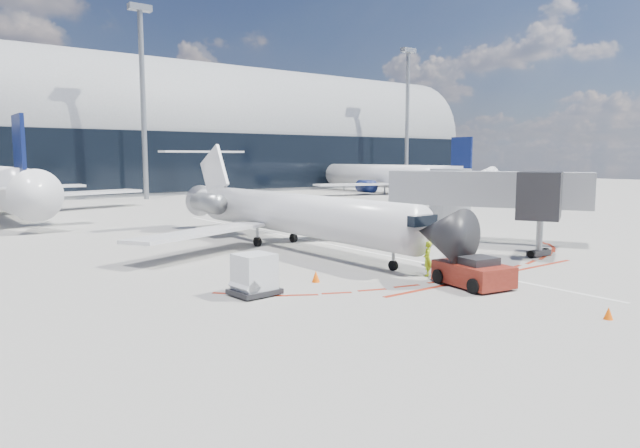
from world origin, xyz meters
TOP-DOWN VIEW (x-y plane):
  - ground at (0.00, 0.00)m, footprint 260.00×260.00m
  - apron_centerline at (0.00, 2.00)m, footprint 0.25×40.00m
  - apron_stop_bar at (0.00, -11.50)m, footprint 14.00×0.25m
  - terminal_building at (0.00, 64.97)m, footprint 150.00×24.15m
  - jet_bridge at (9.79, -3.01)m, footprint 10.03×15.20m
  - light_mast_centre at (5.00, 48.00)m, footprint 0.70×0.70m
  - light_mast_east at (55.00, 48.00)m, footprint 0.70×0.70m
  - regional_jet at (-2.80, 1.99)m, footprint 21.62×26.66m
  - pushback_tug at (-2.43, -12.38)m, footprint 2.65×5.33m
  - ramp_worker at (-2.42, -9.65)m, footprint 0.73×0.70m
  - uld_container at (-11.03, -7.97)m, footprint 1.97×1.72m
  - safety_cone_left at (-7.51, -7.50)m, footprint 0.38×0.38m
  - safety_cone_right at (-2.88, -18.58)m, footprint 0.33×0.33m
  - bg_airliner_2 at (40.51, 37.25)m, footprint 32.66×34.58m

SIDE VIEW (x-z plane):
  - ground at x=0.00m, z-range 0.00..0.00m
  - apron_centerline at x=0.00m, z-range 0.00..0.01m
  - apron_stop_bar at x=0.00m, z-range 0.00..0.01m
  - safety_cone_right at x=-2.88m, z-range 0.00..0.45m
  - safety_cone_left at x=-7.51m, z-range 0.00..0.52m
  - pushback_tug at x=-2.43m, z-range -0.08..1.28m
  - ramp_worker at x=-2.42m, z-range 0.00..1.69m
  - uld_container at x=-11.03m, z-range -0.01..1.73m
  - regional_jet at x=-2.80m, z-range -1.11..5.57m
  - jet_bridge at x=9.79m, z-range 0.56..5.46m
  - bg_airliner_2 at x=40.51m, z-range 0.00..10.57m
  - terminal_building at x=0.00m, z-range -3.48..20.52m
  - light_mast_centre at x=5.00m, z-range 0.00..25.00m
  - light_mast_east at x=55.00m, z-range 0.00..25.00m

